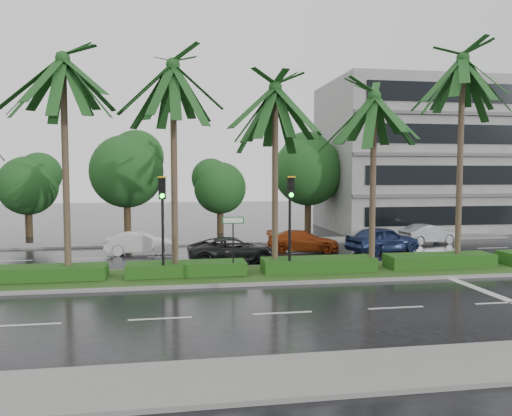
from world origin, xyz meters
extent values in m
plane|color=black|center=(0.00, 0.00, 0.00)|extent=(120.00, 120.00, 0.00)
cube|color=slate|center=(0.00, -10.20, 0.06)|extent=(40.00, 2.40, 0.12)
cube|color=slate|center=(0.00, 12.00, 0.06)|extent=(40.00, 2.00, 0.12)
cube|color=gray|center=(0.00, 1.00, 0.07)|extent=(36.00, 4.00, 0.14)
cube|color=#254E1A|center=(0.00, 1.00, 0.14)|extent=(35.60, 3.70, 0.02)
cube|color=#1A4714|center=(-9.00, 1.00, 0.45)|extent=(5.20, 1.40, 0.60)
cube|color=#1A4714|center=(-3.00, 1.00, 0.45)|extent=(5.20, 1.40, 0.60)
cube|color=#1A4714|center=(3.00, 1.00, 0.45)|extent=(5.20, 1.40, 0.60)
cube|color=#1A4714|center=(9.00, 1.00, 0.45)|extent=(5.20, 1.40, 0.60)
cube|color=silver|center=(-12.00, 7.00, 0.01)|extent=(2.00, 0.12, 0.01)
cube|color=silver|center=(-8.00, -5.00, 0.01)|extent=(2.00, 0.12, 0.01)
cube|color=silver|center=(-8.00, 7.00, 0.01)|extent=(2.00, 0.12, 0.01)
cube|color=silver|center=(-4.00, -5.00, 0.01)|extent=(2.00, 0.12, 0.01)
cube|color=silver|center=(-4.00, 7.00, 0.01)|extent=(2.00, 0.12, 0.01)
cube|color=silver|center=(0.00, -5.00, 0.01)|extent=(2.00, 0.12, 0.01)
cube|color=silver|center=(0.00, 7.00, 0.01)|extent=(2.00, 0.12, 0.01)
cube|color=silver|center=(4.00, -5.00, 0.01)|extent=(2.00, 0.12, 0.01)
cube|color=silver|center=(4.00, 7.00, 0.01)|extent=(2.00, 0.12, 0.01)
cube|color=silver|center=(8.00, -5.00, 0.01)|extent=(2.00, 0.12, 0.01)
cube|color=silver|center=(8.00, 7.00, 0.01)|extent=(2.00, 0.12, 0.01)
cube|color=silver|center=(12.00, 7.00, 0.01)|extent=(2.00, 0.12, 0.01)
cube|color=silver|center=(16.00, 7.00, 0.01)|extent=(2.00, 0.12, 0.01)
cube|color=silver|center=(8.50, -3.00, 0.01)|extent=(0.40, 6.00, 0.01)
cylinder|color=#413025|center=(-8.00, 1.10, 4.77)|extent=(0.28, 0.28, 9.23)
cylinder|color=#413025|center=(-8.00, 1.10, 0.37)|extent=(0.40, 0.40, 0.44)
cylinder|color=#413025|center=(-3.50, 0.90, 4.69)|extent=(0.28, 0.28, 9.09)
cylinder|color=#413025|center=(-3.50, 0.90, 0.37)|extent=(0.40, 0.40, 0.44)
cylinder|color=#413025|center=(1.00, 1.20, 4.30)|extent=(0.28, 0.28, 8.31)
cylinder|color=#413025|center=(1.00, 1.20, 0.37)|extent=(0.40, 0.40, 0.44)
cylinder|color=#413025|center=(5.50, 0.80, 4.15)|extent=(0.28, 0.28, 7.99)
cylinder|color=#413025|center=(5.50, 0.80, 0.37)|extent=(0.40, 0.40, 0.44)
cylinder|color=#413025|center=(10.00, 1.10, 5.11)|extent=(0.28, 0.28, 9.92)
cylinder|color=#413025|center=(10.00, 1.10, 0.37)|extent=(0.40, 0.40, 0.44)
cylinder|color=black|center=(-4.00, 0.40, 1.85)|extent=(0.12, 0.12, 3.40)
cube|color=black|center=(-4.00, 0.22, 4.00)|extent=(0.30, 0.18, 0.90)
cube|color=gold|center=(-4.00, 0.10, 4.48)|extent=(0.34, 0.12, 0.06)
cylinder|color=black|center=(-4.00, 0.12, 4.30)|extent=(0.18, 0.04, 0.18)
cylinder|color=black|center=(-4.00, 0.12, 4.00)|extent=(0.18, 0.04, 0.18)
cylinder|color=#0CE519|center=(-4.00, 0.12, 3.70)|extent=(0.18, 0.04, 0.18)
cylinder|color=black|center=(1.50, 0.40, 1.85)|extent=(0.12, 0.12, 3.40)
cube|color=black|center=(1.50, 0.22, 4.00)|extent=(0.30, 0.18, 0.90)
cube|color=gold|center=(1.50, 0.10, 4.48)|extent=(0.34, 0.12, 0.06)
cylinder|color=black|center=(1.50, 0.12, 4.30)|extent=(0.18, 0.04, 0.18)
cylinder|color=black|center=(1.50, 0.12, 4.00)|extent=(0.18, 0.04, 0.18)
cylinder|color=#0CE519|center=(1.50, 0.12, 3.70)|extent=(0.18, 0.04, 0.18)
cylinder|color=black|center=(-1.00, 0.50, 1.45)|extent=(0.06, 0.06, 2.60)
cube|color=#0C5926|center=(-1.00, 0.47, 2.60)|extent=(0.95, 0.04, 0.30)
cube|color=white|center=(-1.00, 0.45, 2.60)|extent=(0.85, 0.01, 0.22)
cylinder|color=#342517|center=(-14.00, 17.50, 1.04)|extent=(0.52, 0.52, 2.07)
sphere|color=#184119|center=(-14.00, 17.50, 3.73)|extent=(4.27, 4.27, 4.27)
sphere|color=#184119|center=(-14.00, 17.80, 4.56)|extent=(3.20, 3.20, 3.20)
cylinder|color=#342517|center=(-7.00, 17.50, 1.33)|extent=(0.52, 0.52, 2.66)
sphere|color=#184119|center=(-7.00, 17.50, 4.78)|extent=(5.46, 5.46, 5.46)
sphere|color=#184119|center=(-7.00, 17.80, 5.84)|extent=(4.10, 4.10, 4.10)
cylinder|color=#342517|center=(0.00, 17.50, 0.97)|extent=(0.52, 0.52, 1.95)
sphere|color=#184119|center=(0.00, 17.50, 3.50)|extent=(4.01, 4.01, 4.01)
sphere|color=#184119|center=(0.00, 17.80, 4.28)|extent=(3.00, 3.00, 3.00)
cylinder|color=#342517|center=(7.00, 17.50, 1.34)|extent=(0.52, 0.52, 2.68)
sphere|color=#184119|center=(7.00, 17.50, 4.82)|extent=(5.51, 5.51, 5.51)
sphere|color=#184119|center=(7.00, 17.80, 5.89)|extent=(4.13, 4.13, 4.13)
cylinder|color=#342517|center=(14.00, 17.50, 1.31)|extent=(0.52, 0.52, 2.62)
sphere|color=#184119|center=(14.00, 17.50, 4.71)|extent=(5.39, 5.39, 5.39)
sphere|color=#184119|center=(14.00, 17.80, 5.76)|extent=(4.04, 4.04, 4.04)
cube|color=gray|center=(17.00, 18.00, 6.00)|extent=(16.00, 10.00, 12.00)
imported|color=silver|center=(-5.50, 8.16, 0.64)|extent=(1.39, 3.88, 1.27)
imported|color=black|center=(-0.50, 4.62, 0.66)|extent=(2.55, 4.89, 1.32)
imported|color=#933410|center=(4.00, 7.59, 0.62)|extent=(2.66, 4.58, 1.25)
imported|color=#19264D|center=(8.50, 6.45, 0.77)|extent=(3.06, 4.85, 1.54)
imported|color=slate|center=(13.00, 9.39, 0.64)|extent=(1.98, 4.07, 1.28)
camera|label=1|loc=(-3.51, -20.90, 4.64)|focal=35.00mm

